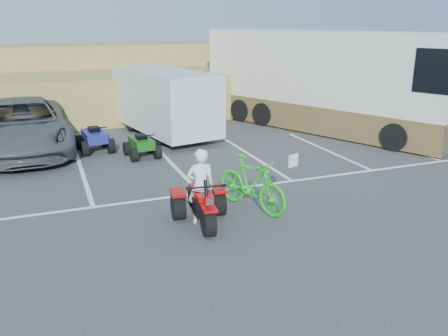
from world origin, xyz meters
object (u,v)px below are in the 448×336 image
object	(u,v)px
green_dirt_bike	(251,184)
quad_atv_green	(142,157)
quad_atv_blue	(96,151)
cargo_trailer	(165,101)
red_trike_atv	(203,225)
grey_pickup	(23,126)
rv_motorhome	(325,88)
rider	(201,186)

from	to	relation	value
green_dirt_bike	quad_atv_green	size ratio (longest dim) A/B	1.66
green_dirt_bike	quad_atv_blue	size ratio (longest dim) A/B	1.47
green_dirt_bike	cargo_trailer	xyz separation A→B (m)	(0.02, 8.15, 0.70)
red_trike_atv	quad_atv_blue	size ratio (longest dim) A/B	1.13
red_trike_atv	grey_pickup	distance (m)	8.86
rv_motorhome	quad_atv_blue	distance (m)	9.37
rider	rv_motorhome	bearing A→B (deg)	-130.43
red_trike_atv	rider	size ratio (longest dim) A/B	0.97
green_dirt_bike	quad_atv_green	world-z (taller)	green_dirt_bike
rider	rv_motorhome	size ratio (longest dim) A/B	0.16
grey_pickup	rv_motorhome	size ratio (longest dim) A/B	0.58
rv_motorhome	green_dirt_bike	bearing A→B (deg)	-156.84
red_trike_atv	rv_motorhome	size ratio (longest dim) A/B	0.15
green_dirt_bike	rider	bearing A→B (deg)	171.41
grey_pickup	rv_motorhome	world-z (taller)	rv_motorhome
red_trike_atv	green_dirt_bike	size ratio (longest dim) A/B	0.77
grey_pickup	quad_atv_green	size ratio (longest dim) A/B	4.93
quad_atv_green	rider	bearing A→B (deg)	-93.20
red_trike_atv	rv_motorhome	xyz separation A→B (m)	(7.74, 7.47, 1.67)
quad_atv_blue	quad_atv_green	size ratio (longest dim) A/B	1.13
red_trike_atv	cargo_trailer	size ratio (longest dim) A/B	0.29
green_dirt_bike	quad_atv_blue	bearing A→B (deg)	91.43
red_trike_atv	grey_pickup	world-z (taller)	grey_pickup
rider	cargo_trailer	size ratio (longest dim) A/B	0.30
grey_pickup	quad_atv_green	bearing A→B (deg)	-33.13
cargo_trailer	quad_atv_blue	size ratio (longest dim) A/B	3.90
rv_motorhome	quad_atv_green	world-z (taller)	rv_motorhome
grey_pickup	cargo_trailer	distance (m)	5.14
grey_pickup	green_dirt_bike	bearing A→B (deg)	-58.33
grey_pickup	cargo_trailer	bearing A→B (deg)	4.66
quad_atv_blue	quad_atv_green	world-z (taller)	quad_atv_blue
rider	quad_atv_green	size ratio (longest dim) A/B	1.32
rv_motorhome	quad_atv_green	distance (m)	8.21
red_trike_atv	green_dirt_bike	world-z (taller)	green_dirt_bike
cargo_trailer	rv_motorhome	bearing A→B (deg)	-21.75
quad_atv_green	red_trike_atv	bearing A→B (deg)	-93.39
rv_motorhome	cargo_trailer	bearing A→B (deg)	145.31
green_dirt_bike	quad_atv_blue	world-z (taller)	green_dirt_bike
rider	green_dirt_bike	distance (m)	1.39
rider	red_trike_atv	bearing A→B (deg)	90.00
grey_pickup	rider	bearing A→B (deg)	-66.83
rider	grey_pickup	distance (m)	8.69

